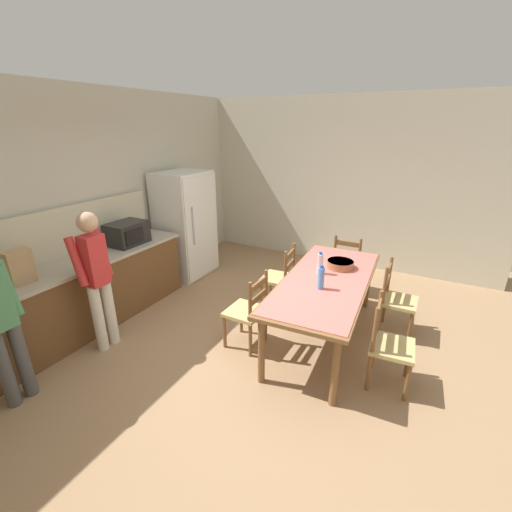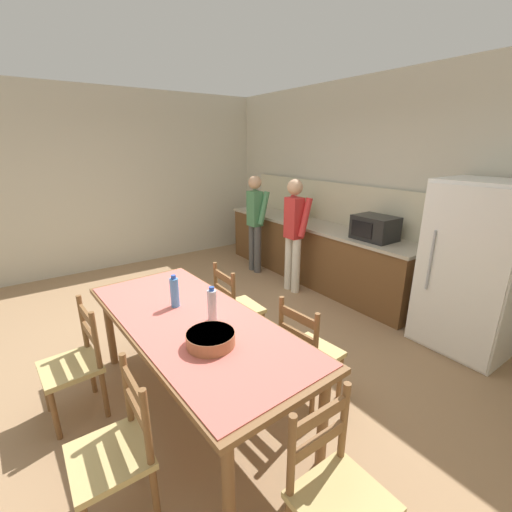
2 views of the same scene
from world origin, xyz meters
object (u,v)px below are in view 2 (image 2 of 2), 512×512
(bottle_near_centre, at_px, (175,292))
(person_at_sink, at_px, (255,219))
(chair_side_far_left, at_px, (236,308))
(chair_side_near_left, at_px, (75,364))
(paper_bag, at_px, (299,209))
(chair_head_end, at_px, (336,494))
(serving_bowl, at_px, (211,338))
(microwave, at_px, (375,228))
(chair_side_near_right, at_px, (116,452))
(bottle_off_centre, at_px, (212,305))
(chair_side_far_right, at_px, (308,353))
(person_at_counter, at_px, (294,230))
(dining_table, at_px, (193,328))
(refrigerator, at_px, (474,269))

(bottle_near_centre, distance_m, person_at_sink, 2.99)
(chair_side_far_left, xyz_separation_m, chair_side_near_left, (0.09, -1.50, 0.00))
(paper_bag, height_order, chair_head_end, paper_bag)
(chair_side_far_left, height_order, chair_head_end, same)
(paper_bag, distance_m, serving_bowl, 3.51)
(chair_head_end, relative_size, person_at_sink, 0.58)
(microwave, relative_size, chair_side_near_right, 0.55)
(microwave, bearing_deg, chair_head_end, -55.46)
(bottle_off_centre, bearing_deg, chair_side_near_right, -62.64)
(bottle_near_centre, bearing_deg, chair_side_far_right, 47.26)
(serving_bowl, relative_size, chair_side_near_right, 0.35)
(paper_bag, relative_size, person_at_counter, 0.23)
(chair_side_far_right, bearing_deg, person_at_counter, -42.99)
(chair_head_end, bearing_deg, chair_side_far_left, 70.93)
(paper_bag, height_order, chair_side_far_right, paper_bag)
(microwave, relative_size, chair_side_far_right, 0.55)
(chair_head_end, height_order, chair_side_near_left, same)
(paper_bag, distance_m, chair_side_near_left, 3.77)
(dining_table, bearing_deg, bottle_near_centre, -176.84)
(refrigerator, bearing_deg, person_at_sink, -171.17)
(chair_side_near_left, relative_size, person_at_sink, 0.58)
(refrigerator, bearing_deg, microwave, 179.10)
(microwave, height_order, chair_side_near_right, microwave)
(bottle_near_centre, distance_m, chair_side_near_right, 1.18)
(dining_table, xyz_separation_m, serving_bowl, (0.39, -0.05, 0.13))
(chair_side_far_left, bearing_deg, microwave, -92.98)
(person_at_counter, bearing_deg, person_at_sink, 88.82)
(chair_head_end, height_order, chair_side_far_right, same)
(refrigerator, relative_size, paper_bag, 4.80)
(microwave, xyz_separation_m, chair_side_near_left, (-0.06, -3.47, -0.60))
(chair_side_near_left, distance_m, person_at_counter, 3.11)
(chair_side_far_left, distance_m, chair_side_near_left, 1.50)
(dining_table, xyz_separation_m, chair_side_near_left, (-0.46, -0.78, -0.27))
(refrigerator, height_order, person_at_counter, refrigerator)
(chair_side_far_right, bearing_deg, serving_bowl, 80.35)
(chair_side_far_left, relative_size, chair_head_end, 1.00)
(bottle_off_centre, relative_size, chair_side_far_left, 0.30)
(chair_side_far_left, xyz_separation_m, person_at_counter, (-0.78, 1.44, 0.46))
(chair_side_far_right, bearing_deg, paper_bag, -45.01)
(chair_side_near_left, bearing_deg, bottle_near_centre, 72.54)
(bottle_near_centre, height_order, person_at_counter, person_at_counter)
(chair_head_end, bearing_deg, chair_side_near_right, 132.46)
(chair_head_end, bearing_deg, refrigerator, 12.29)
(microwave, height_order, chair_side_far_right, microwave)
(microwave, xyz_separation_m, person_at_counter, (-0.93, -0.52, -0.14))
(paper_bag, xyz_separation_m, person_at_sink, (-0.48, -0.49, -0.19))
(refrigerator, xyz_separation_m, chair_side_far_left, (-1.34, -1.94, -0.42))
(refrigerator, relative_size, person_at_counter, 1.08)
(dining_table, distance_m, serving_bowl, 0.41)
(chair_side_far_right, height_order, person_at_sink, person_at_sink)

